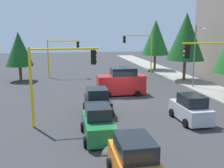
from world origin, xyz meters
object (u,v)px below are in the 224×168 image
Objects in this scene: tree_roadside_mid at (186,37)px; car_orange at (135,164)px; car_silver at (191,109)px; car_green at (98,123)px; tree_opposite_side at (19,49)px; traffic_signal_near_right at (59,70)px; tree_roadside_far at (156,37)px; delivery_van_red at (121,83)px; car_blue at (126,74)px; traffic_signal_far_left at (140,47)px; traffic_signal_far_right at (62,51)px; street_lamp_curbside at (196,50)px; car_black at (97,102)px; traffic_signal_near_left at (216,64)px.

tree_roadside_mid is 25.55m from car_orange.
car_silver is 7.12m from car_green.
tree_opposite_side is at bearing -100.78° from tree_roadside_mid.
tree_opposite_side is (-18.00, -5.35, 0.32)m from traffic_signal_near_right.
tree_roadside_far is 2.05× the size of car_orange.
car_blue is at bearing 163.19° from delivery_van_red.
traffic_signal_far_left is at bearing 150.33° from traffic_signal_near_right.
traffic_signal_far_left is at bearing 90.00° from traffic_signal_far_right.
traffic_signal_far_left is at bearing -144.62° from tree_roadside_mid.
car_orange is (15.76, -2.82, -0.39)m from delivery_van_red.
traffic_signal_near_right is 10.31m from delivery_van_red.
tree_roadside_mid is at bearing 121.83° from delivery_van_red.
car_blue is at bearing 161.61° from car_green.
street_lamp_curbside is (10.39, 14.83, 0.62)m from traffic_signal_far_right.
traffic_signal_far_left is at bearing 96.81° from tree_opposite_side.
car_black is 0.94× the size of car_green.
car_silver is at bearing 85.15° from traffic_signal_near_right.
traffic_signal_near_left is 1.49× the size of car_silver.
tree_roadside_far is 18.90m from delivery_van_red.
tree_roadside_mid reaches higher than traffic_signal_near_left.
tree_opposite_side is 22.14m from car_green.
traffic_signal_near_right reaches higher than traffic_signal_far_right.
tree_opposite_side is at bearing -152.38° from car_black.
traffic_signal_far_right is 18.06m from car_black.
car_blue is (2.70, 13.54, -3.26)m from tree_opposite_side.
street_lamp_curbside is 1.78× the size of car_green.
traffic_signal_far_right is 13.62m from delivery_van_red.
street_lamp_curbside reaches higher than tree_opposite_side.
delivery_van_red is 11.17m from car_green.
traffic_signal_far_left is 1.24× the size of delivery_van_red.
delivery_van_red is (12.00, -5.41, -2.92)m from traffic_signal_far_left.
traffic_signal_far_right is at bearing -150.47° from traffic_signal_near_left.
car_orange is (25.76, 8.52, -3.26)m from tree_opposite_side.
car_blue is at bearing 167.71° from car_orange.
car_blue is (-7.30, 2.21, -0.39)m from delivery_van_red.
tree_roadside_far reaches higher than tree_opposite_side.
street_lamp_curbside is 21.87m from tree_opposite_side.
traffic_signal_far_left reaches higher than car_blue.
traffic_signal_far_right is 0.75× the size of street_lamp_curbside.
car_orange is at bearing 6.46° from traffic_signal_far_right.
traffic_signal_near_left is 0.69× the size of tree_roadside_far.
street_lamp_curbside is at bearing -10.33° from tree_roadside_mid.
tree_roadside_far is (-6.00, 20.50, 1.27)m from tree_opposite_side.
traffic_signal_far_right is 5.75m from tree_opposite_side.
traffic_signal_near_right is 1.42× the size of car_silver.
traffic_signal_far_left is 1.52× the size of car_green.
traffic_signal_far_left is (-20.00, 0.04, 0.17)m from traffic_signal_near_left.
car_blue is (4.70, 8.17, -2.83)m from traffic_signal_far_right.
delivery_van_red is at bearing 143.20° from traffic_signal_near_right.
street_lamp_curbside reaches higher than car_silver.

